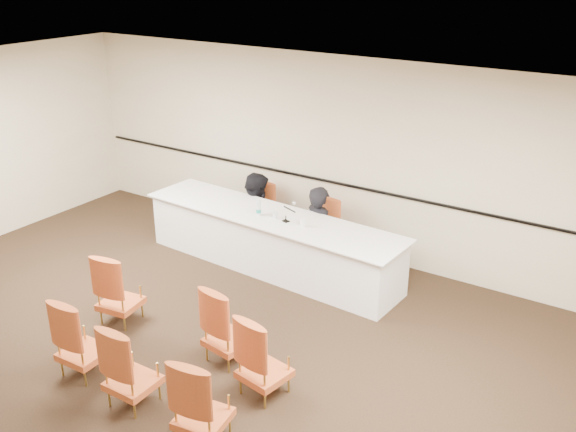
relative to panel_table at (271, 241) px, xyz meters
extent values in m
plane|color=black|center=(0.61, -2.89, -0.42)|extent=(10.00, 10.00, 0.00)
plane|color=white|center=(0.61, -2.89, 2.58)|extent=(10.00, 10.00, 0.00)
cube|color=beige|center=(0.61, 1.11, 1.08)|extent=(10.00, 0.04, 3.00)
cube|color=black|center=(0.61, 1.07, 0.68)|extent=(9.80, 0.04, 0.03)
imported|color=black|center=(0.48, 0.58, -0.03)|extent=(0.69, 0.58, 1.62)
imported|color=black|center=(-0.73, 0.64, -0.11)|extent=(0.93, 0.78, 1.70)
cube|color=white|center=(0.35, -0.08, 0.42)|extent=(0.33, 0.27, 0.00)
cylinder|color=silver|center=(0.12, -0.07, 0.47)|extent=(0.08, 0.08, 0.10)
cylinder|color=white|center=(0.60, -0.10, 0.48)|extent=(0.10, 0.10, 0.13)
camera|label=1|loc=(4.88, -6.99, 3.93)|focal=40.00mm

